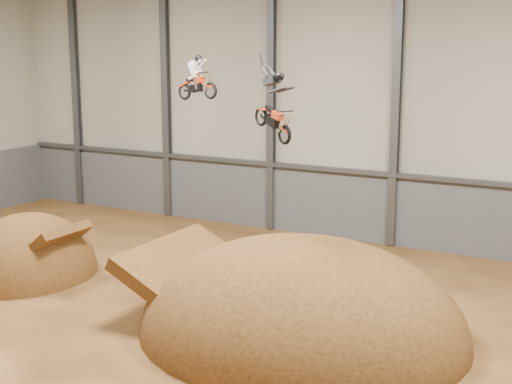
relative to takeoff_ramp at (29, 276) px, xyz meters
The scene contains 12 objects.
floor 9.17m from the takeoff_ramp, 17.61° to the right, with size 40.00×40.00×0.00m, color #4D2E14.
back_wall 16.58m from the takeoff_ramp, 54.43° to the left, with size 40.00×0.10×14.00m, color #AAA897.
lower_band_back 15.05m from the takeoff_ramp, 54.21° to the left, with size 39.80×0.18×3.50m, color #57595F.
steel_rail 15.25m from the takeoff_ramp, 53.87° to the left, with size 39.80×0.35×0.20m, color #47494F.
steel_column_0 16.01m from the takeoff_ramp, 123.39° to the left, with size 0.40×0.36×13.90m, color #47494F.
steel_column_1 13.97m from the takeoff_ramp, 95.97° to the left, with size 0.40×0.36×13.90m, color #47494F.
steel_column_2 14.93m from the takeoff_ramp, 65.78° to the left, with size 0.40×0.36×13.90m, color #47494F.
steel_column_3 18.42m from the takeoff_ramp, 44.88° to the left, with size 0.40×0.36×13.90m, color #47494F.
takeoff_ramp is the anchor object (origin of this frame).
landing_ramp 12.88m from the takeoff_ramp, ahead, with size 11.43×10.11×6.59m, color #3F250F.
fmx_rider_a 11.23m from the takeoff_ramp, 28.80° to the left, with size 2.14×0.82×1.94m, color #C02A06, non-canonical shape.
fmx_rider_b 14.15m from the takeoff_ramp, ahead, with size 2.72×0.78×2.33m, color #B63818, non-canonical shape.
Camera 1 is at (13.78, -18.06, 9.62)m, focal length 50.00 mm.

